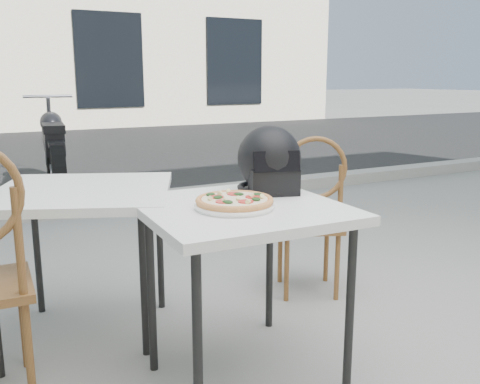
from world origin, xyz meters
name	(u,v)px	position (x,y,z in m)	size (l,w,h in m)	color
ground	(342,334)	(0.00, 0.00, 0.00)	(80.00, 80.00, 0.00)	gray
street_asphalt	(72,154)	(0.00, 7.00, 0.00)	(30.00, 8.00, 0.00)	black
curb	(149,199)	(0.00, 3.00, 0.06)	(30.00, 0.25, 0.12)	gray
cafe_table_main	(240,221)	(-0.59, -0.07, 0.66)	(0.78, 0.78, 0.73)	white
plate	(235,206)	(-0.64, -0.11, 0.74)	(0.39, 0.39, 0.02)	white
pizza	(235,200)	(-0.64, -0.11, 0.76)	(0.39, 0.39, 0.04)	#DF9351
helmet	(270,162)	(-0.36, 0.11, 0.86)	(0.35, 0.36, 0.29)	black
cafe_chair_main	(311,208)	(0.13, 0.47, 0.51)	(0.47, 0.47, 0.92)	brown
cafe_table_side	(83,202)	(-1.09, 0.53, 0.67)	(1.01, 1.01, 0.73)	white
motorcycle	(54,150)	(-0.69, 4.08, 0.45)	(0.53, 2.05, 1.02)	black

